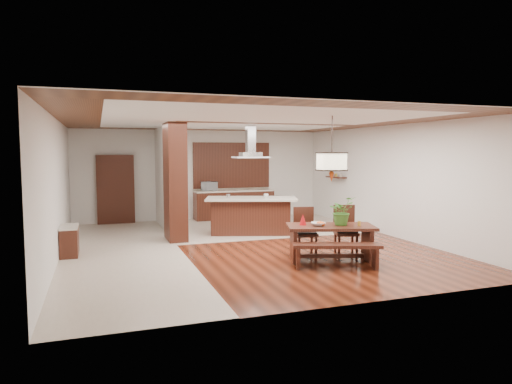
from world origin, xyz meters
name	(u,v)px	position (x,y,z in m)	size (l,w,h in m)	color
room_shell	(244,157)	(0.00, 0.00, 2.06)	(9.00, 9.04, 2.92)	#3E170B
tile_hallway	(122,254)	(-2.75, 0.00, 0.01)	(2.50, 9.00, 0.01)	beige
tile_kitchen	(258,226)	(1.25, 2.50, 0.01)	(5.50, 4.00, 0.01)	beige
soffit_band	(244,122)	(0.00, 0.00, 2.88)	(8.00, 9.00, 0.02)	#3E1F0F
partition_pier	(175,182)	(-1.40, 1.20, 1.45)	(0.45, 1.00, 2.90)	black
partition_stub	(163,177)	(-1.40, 3.30, 1.45)	(0.18, 2.40, 2.90)	silver
hallway_console	(69,241)	(-3.81, 0.20, 0.32)	(0.37, 0.88, 0.63)	black
hallway_doorway	(116,189)	(-2.70, 4.40, 1.05)	(1.10, 0.20, 2.10)	black
rear_counter	(234,204)	(1.00, 4.20, 0.48)	(2.60, 0.62, 0.95)	black
kitchen_window	(232,165)	(1.00, 4.46, 1.75)	(2.60, 0.08, 1.50)	brown
shelf_lower	(336,177)	(3.87, 2.60, 1.40)	(0.26, 0.90, 0.04)	black
shelf_upper	(336,164)	(3.87, 2.60, 1.80)	(0.26, 0.90, 0.04)	black
dining_table	(331,235)	(1.19, -2.02, 0.53)	(1.91, 1.35, 0.72)	black
dining_bench	(337,256)	(1.00, -2.61, 0.23)	(1.66, 0.36, 0.47)	black
dining_chair_left	(306,231)	(0.94, -1.38, 0.50)	(0.45, 0.45, 1.01)	black
dining_chair_right	(346,230)	(1.76, -1.65, 0.52)	(0.46, 0.46, 1.05)	black
pendant_lantern	(332,149)	(1.19, -2.02, 2.25)	(0.64, 0.64, 1.31)	beige
foliage_plant	(341,211)	(1.40, -2.06, 1.01)	(0.52, 0.45, 0.57)	#3A7426
fruit_bowl	(318,224)	(0.92, -2.00, 0.75)	(0.29, 0.29, 0.07)	beige
napkin_cone	(303,219)	(0.68, -1.79, 0.83)	(0.14, 0.14, 0.22)	#AC0C10
gold_ornament	(359,223)	(1.70, -2.25, 0.77)	(0.07, 0.07, 0.09)	gold
kitchen_island	(251,215)	(0.62, 1.35, 0.50)	(2.58, 1.73, 0.98)	black
range_hood	(251,141)	(0.62, 1.36, 2.46)	(0.90, 0.55, 0.87)	silver
island_cup	(266,195)	(1.03, 1.26, 1.03)	(0.13, 0.13, 0.10)	silver
microwave	(209,186)	(0.17, 4.17, 1.09)	(0.52, 0.35, 0.29)	silver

